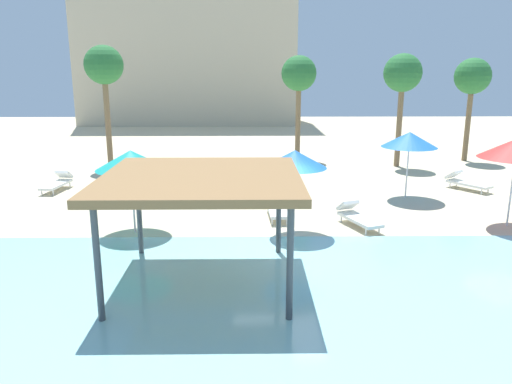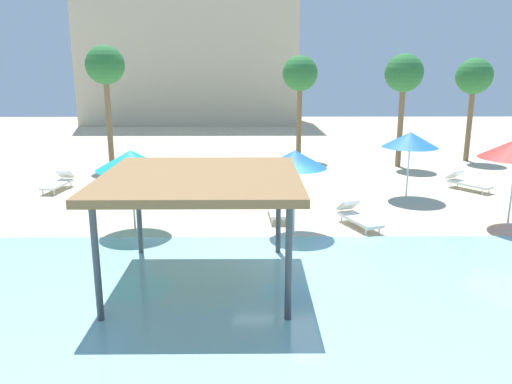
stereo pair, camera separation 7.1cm
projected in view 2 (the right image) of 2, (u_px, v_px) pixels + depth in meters
ground_plane at (277, 256)px, 13.48m from camera, size 80.00×80.00×0.00m
lagoon_water at (293, 369)px, 8.38m from camera, size 44.00×13.50×0.04m
shade_pavilion at (201, 181)px, 11.25m from camera, size 4.46×4.46×2.62m
beach_umbrella_teal_1 at (131, 160)px, 14.95m from camera, size 2.14×2.14×2.57m
beach_umbrella_blue_3 at (410, 140)px, 18.93m from camera, size 2.12×2.12×2.60m
beach_umbrella_blue_4 at (295, 159)px, 14.79m from camera, size 1.92×1.92×2.60m
lounge_chair_1 at (179, 182)px, 20.76m from camera, size 1.43×1.95×0.74m
lounge_chair_3 at (59, 182)px, 20.77m from camera, size 0.82×1.95×0.74m
lounge_chair_4 at (357, 216)px, 15.97m from camera, size 1.24×1.99×0.74m
lounge_chair_5 at (466, 182)px, 20.80m from camera, size 1.57×1.90×0.74m
lounge_chair_6 at (277, 208)px, 16.98m from camera, size 0.69×1.92×0.74m
palm_tree_0 at (404, 75)px, 24.73m from camera, size 1.90×1.90×5.69m
palm_tree_1 at (474, 78)px, 26.33m from camera, size 1.90×1.90×5.51m
palm_tree_2 at (300, 76)px, 26.76m from camera, size 1.90×1.90×5.65m
palm_tree_3 at (105, 68)px, 24.34m from camera, size 1.90×1.90×6.07m
hotel_block_0 at (191, 23)px, 45.50m from camera, size 19.29×8.37×17.92m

